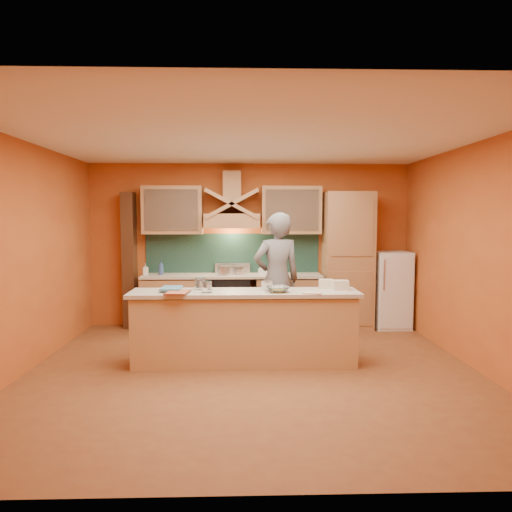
{
  "coord_description": "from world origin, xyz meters",
  "views": [
    {
      "loc": [
        -0.12,
        -5.43,
        1.87
      ],
      "look_at": [
        0.06,
        0.9,
        1.34
      ],
      "focal_mm": 32.0,
      "sensor_mm": 36.0,
      "label": 1
    }
  ],
  "objects_px": {
    "fridge": "(391,290)",
    "mixing_bowl": "(278,289)",
    "person": "(277,279)",
    "stove": "(232,302)",
    "kitchen_scale": "(267,286)"
  },
  "relations": [
    {
      "from": "fridge",
      "to": "mixing_bowl",
      "type": "height_order",
      "value": "fridge"
    },
    {
      "from": "fridge",
      "to": "person",
      "type": "relative_size",
      "value": 0.67
    },
    {
      "from": "mixing_bowl",
      "to": "stove",
      "type": "bearing_deg",
      "value": 107.16
    },
    {
      "from": "fridge",
      "to": "kitchen_scale",
      "type": "distance_m",
      "value": 2.88
    },
    {
      "from": "mixing_bowl",
      "to": "kitchen_scale",
      "type": "bearing_deg",
      "value": 125.12
    },
    {
      "from": "stove",
      "to": "mixing_bowl",
      "type": "relative_size",
      "value": 3.11
    },
    {
      "from": "kitchen_scale",
      "to": "mixing_bowl",
      "type": "xyz_separation_m",
      "value": [
        0.12,
        -0.18,
        -0.02
      ]
    },
    {
      "from": "fridge",
      "to": "mixing_bowl",
      "type": "distance_m",
      "value": 2.9
    },
    {
      "from": "stove",
      "to": "mixing_bowl",
      "type": "bearing_deg",
      "value": -72.84
    },
    {
      "from": "fridge",
      "to": "mixing_bowl",
      "type": "bearing_deg",
      "value": -136.28
    },
    {
      "from": "fridge",
      "to": "person",
      "type": "xyz_separation_m",
      "value": [
        -2.02,
        -1.01,
        0.32
      ]
    },
    {
      "from": "fridge",
      "to": "kitchen_scale",
      "type": "height_order",
      "value": "fridge"
    },
    {
      "from": "person",
      "to": "kitchen_scale",
      "type": "distance_m",
      "value": 0.83
    },
    {
      "from": "fridge",
      "to": "kitchen_scale",
      "type": "bearing_deg",
      "value": -140.54
    },
    {
      "from": "stove",
      "to": "fridge",
      "type": "xyz_separation_m",
      "value": [
        2.7,
        0.0,
        0.2
      ]
    }
  ]
}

